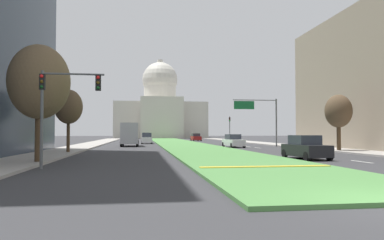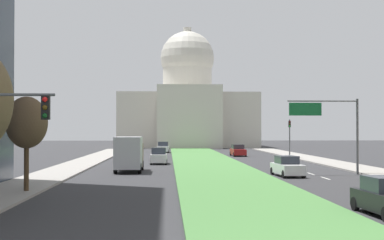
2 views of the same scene
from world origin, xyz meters
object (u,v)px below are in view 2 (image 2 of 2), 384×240
(traffic_light_far_right, at_px, (290,134))
(sedan_very_far, at_px, (163,148))
(street_tree_left_mid, at_px, (27,123))
(sedan_distant, at_px, (159,156))
(capitol_building, at_px, (187,107))
(sedan_midblock, at_px, (287,167))
(box_truck_delivery, at_px, (129,153))
(sedan_far_horizon, at_px, (238,151))
(overhead_guide_sign, at_px, (331,120))

(traffic_light_far_right, relative_size, sedan_very_far, 1.21)
(street_tree_left_mid, distance_m, sedan_distant, 29.32)
(capitol_building, bearing_deg, sedan_midblock, -86.13)
(box_truck_delivery, bearing_deg, sedan_far_horizon, 65.10)
(traffic_light_far_right, relative_size, sedan_far_horizon, 1.11)
(overhead_guide_sign, height_order, sedan_far_horizon, overhead_guide_sign)
(capitol_building, height_order, sedan_distant, capitol_building)
(street_tree_left_mid, height_order, sedan_very_far, street_tree_left_mid)
(sedan_distant, bearing_deg, sedan_midblock, -57.20)
(street_tree_left_mid, height_order, sedan_far_horizon, street_tree_left_mid)
(sedan_distant, relative_size, sedan_very_far, 1.04)
(sedan_very_far, bearing_deg, capitol_building, 80.66)
(traffic_light_far_right, height_order, sedan_distant, traffic_light_far_right)
(overhead_guide_sign, bearing_deg, sedan_distant, 134.57)
(traffic_light_far_right, distance_m, overhead_guide_sign, 25.58)
(sedan_midblock, xyz_separation_m, sedan_distant, (-10.83, 16.80, 0.06))
(sedan_far_horizon, bearing_deg, box_truck_delivery, -114.90)
(sedan_very_far, height_order, box_truck_delivery, box_truck_delivery)
(street_tree_left_mid, distance_m, sedan_very_far, 59.45)
(traffic_light_far_right, relative_size, street_tree_left_mid, 0.89)
(capitol_building, distance_m, street_tree_left_mid, 91.71)
(capitol_building, bearing_deg, traffic_light_far_right, -77.47)
(traffic_light_far_right, relative_size, box_truck_delivery, 0.81)
(overhead_guide_sign, bearing_deg, sedan_far_horizon, 96.44)
(overhead_guide_sign, bearing_deg, street_tree_left_mid, -150.09)
(overhead_guide_sign, relative_size, street_tree_left_mid, 1.11)
(box_truck_delivery, bearing_deg, capitol_building, 83.85)
(capitol_building, height_order, overhead_guide_sign, capitol_building)
(overhead_guide_sign, distance_m, sedan_very_far, 48.35)
(sedan_midblock, relative_size, sedan_far_horizon, 0.99)
(overhead_guide_sign, height_order, sedan_very_far, overhead_guide_sign)
(traffic_light_far_right, distance_m, sedan_distant, 20.08)
(sedan_midblock, distance_m, box_truck_delivery, 14.36)
(sedan_very_far, bearing_deg, traffic_light_far_right, -50.51)
(sedan_midblock, distance_m, sedan_very_far, 48.68)
(overhead_guide_sign, bearing_deg, capitol_building, 96.96)
(sedan_midblock, distance_m, sedan_far_horizon, 34.80)
(sedan_midblock, distance_m, sedan_distant, 19.99)
(sedan_distant, height_order, box_truck_delivery, box_truck_delivery)
(street_tree_left_mid, xyz_separation_m, sedan_distant, (7.55, 28.13, -3.38))
(sedan_distant, relative_size, sedan_far_horizon, 0.94)
(traffic_light_far_right, bearing_deg, sedan_far_horizon, 127.24)
(traffic_light_far_right, xyz_separation_m, sedan_distant, (-17.08, -10.27, -2.46))
(sedan_far_horizon, bearing_deg, traffic_light_far_right, -52.76)
(overhead_guide_sign, xyz_separation_m, street_tree_left_mid, (-22.51, -12.95, -0.44))
(sedan_very_far, bearing_deg, sedan_midblock, -77.43)
(overhead_guide_sign, height_order, street_tree_left_mid, overhead_guide_sign)
(overhead_guide_sign, xyz_separation_m, sedan_midblock, (-4.13, -1.62, -3.88))
(sedan_far_horizon, height_order, box_truck_delivery, box_truck_delivery)
(traffic_light_far_right, bearing_deg, capitol_building, 102.53)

